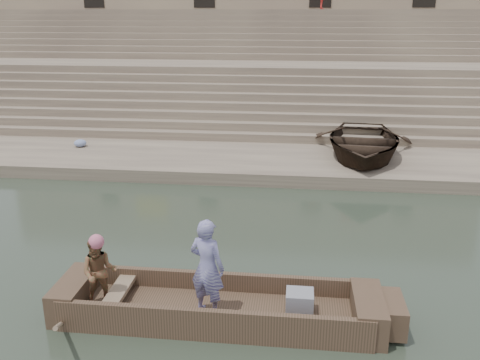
% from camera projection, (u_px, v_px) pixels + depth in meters
% --- Properties ---
extents(ground, '(120.00, 120.00, 0.00)m').
position_uv_depth(ground, '(93.00, 279.00, 10.27)').
color(ground, '#2A3628').
rests_on(ground, ground).
extents(lower_landing, '(32.00, 4.00, 0.40)m').
position_uv_depth(lower_landing, '(182.00, 160.00, 17.76)').
color(lower_landing, gray).
rests_on(lower_landing, ground).
extents(mid_landing, '(32.00, 3.00, 2.80)m').
position_uv_depth(mid_landing, '(216.00, 93.00, 24.47)').
color(mid_landing, gray).
rests_on(mid_landing, ground).
extents(upper_landing, '(32.00, 3.00, 5.20)m').
position_uv_depth(upper_landing, '(234.00, 55.00, 30.70)').
color(upper_landing, gray).
rests_on(upper_landing, ground).
extents(ghat_steps, '(32.00, 11.00, 5.20)m').
position_uv_depth(ghat_steps, '(221.00, 80.00, 25.94)').
color(ghat_steps, gray).
rests_on(ghat_steps, ground).
extents(building_wall, '(32.00, 5.07, 11.20)m').
position_uv_depth(building_wall, '(242.00, 3.00, 33.54)').
color(building_wall, tan).
rests_on(building_wall, ground).
extents(main_rowboat, '(5.00, 1.30, 0.22)m').
position_uv_depth(main_rowboat, '(217.00, 313.00, 8.91)').
color(main_rowboat, brown).
rests_on(main_rowboat, ground).
extents(rowboat_trim, '(6.04, 2.63, 1.93)m').
position_uv_depth(rowboat_trim, '(228.00, 304.00, 8.81)').
color(rowboat_trim, brown).
rests_on(rowboat_trim, ground).
extents(standing_man, '(0.72, 0.60, 1.70)m').
position_uv_depth(standing_man, '(207.00, 267.00, 8.48)').
color(standing_man, navy).
rests_on(standing_man, main_rowboat).
extents(rowing_man, '(0.70, 0.60, 1.26)m').
position_uv_depth(rowing_man, '(99.00, 272.00, 8.77)').
color(rowing_man, '#216530').
rests_on(rowing_man, main_rowboat).
extents(television, '(0.46, 0.42, 0.40)m').
position_uv_depth(television, '(299.00, 303.00, 8.66)').
color(television, gray).
rests_on(television, main_rowboat).
extents(beached_rowboat, '(4.03, 5.33, 1.04)m').
position_uv_depth(beached_rowboat, '(363.00, 142.00, 17.28)').
color(beached_rowboat, '#2D2116').
rests_on(beached_rowboat, lower_landing).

